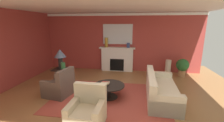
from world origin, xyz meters
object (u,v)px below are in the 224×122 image
object	(u,v)px
vase_mantel_left	(106,42)
potted_plant	(182,66)
sofa	(160,91)
vase_mantel_right	(128,45)
vase_tall_corner	(168,67)
fireplace	(117,60)
armchair_facing_fireplace	(87,113)
mantel_mirror	(118,34)
table_lamp	(60,55)
coffee_table	(109,88)
armchair_near_window	(59,87)
vase_on_side_table	(63,66)
side_table	(62,76)

from	to	relation	value
vase_mantel_left	potted_plant	size ratio (longest dim) A/B	0.57
sofa	vase_mantel_left	size ratio (longest dim) A/B	4.46
vase_mantel_right	potted_plant	world-z (taller)	vase_mantel_right
sofa	vase_tall_corner	distance (m)	2.66
fireplace	armchair_facing_fireplace	size ratio (longest dim) A/B	1.89
sofa	vase_tall_corner	world-z (taller)	sofa
mantel_mirror	table_lamp	size ratio (longest dim) A/B	1.97
vase_tall_corner	sofa	bearing A→B (deg)	-106.00
fireplace	mantel_mirror	xyz separation A→B (m)	(0.00, 0.12, 1.29)
mantel_mirror	armchair_facing_fireplace	xyz separation A→B (m)	(-0.18, -4.56, -1.57)
armchair_facing_fireplace	coffee_table	size ratio (longest dim) A/B	0.95
armchair_near_window	armchair_facing_fireplace	size ratio (longest dim) A/B	1.00
table_lamp	mantel_mirror	bearing A→B (deg)	51.86
coffee_table	vase_mantel_left	xyz separation A→B (m)	(-0.65, 2.94, 1.14)
vase_mantel_right	vase_mantel_left	size ratio (longest dim) A/B	0.49
sofa	mantel_mirror	bearing A→B (deg)	120.18
sofa	vase_tall_corner	size ratio (longest dim) A/B	2.90
potted_plant	fireplace	bearing A→B (deg)	172.10
fireplace	mantel_mirror	world-z (taller)	mantel_mirror
vase_on_side_table	sofa	bearing A→B (deg)	-7.26
vase_mantel_right	vase_on_side_table	world-z (taller)	vase_mantel_right
table_lamp	vase_tall_corner	bearing A→B (deg)	24.57
armchair_near_window	side_table	distance (m)	0.86
table_lamp	coffee_table	bearing A→B (deg)	-19.29
fireplace	armchair_facing_fireplace	world-z (taller)	fireplace
fireplace	armchair_near_window	xyz separation A→B (m)	(-1.58, -3.09, -0.28)
mantel_mirror	coffee_table	distance (m)	3.47
armchair_near_window	sofa	bearing A→B (deg)	4.02
vase_mantel_right	table_lamp	bearing A→B (deg)	-137.47
armchair_facing_fireplace	vase_on_side_table	world-z (taller)	vase_on_side_table
vase_on_side_table	side_table	bearing A→B (deg)	141.34
armchair_near_window	vase_mantel_right	xyz separation A→B (m)	(2.13, 3.04, 1.04)
side_table	table_lamp	xyz separation A→B (m)	(0.00, 0.00, 0.82)
sofa	side_table	size ratio (longest dim) A/B	3.05
armchair_facing_fireplace	vase_mantel_left	size ratio (longest dim) A/B	1.99
armchair_facing_fireplace	side_table	distance (m)	2.75
table_lamp	vase_mantel_left	world-z (taller)	vase_mantel_left
sofa	side_table	distance (m)	3.67
fireplace	vase_on_side_table	size ratio (longest dim) A/B	6.65
sofa	table_lamp	world-z (taller)	table_lamp
coffee_table	mantel_mirror	bearing A→B (deg)	91.81
vase_mantel_right	potted_plant	size ratio (longest dim) A/B	0.28
side_table	vase_tall_corner	xyz separation A→B (m)	(4.35, 1.99, -0.03)
armchair_near_window	side_table	size ratio (longest dim) A/B	1.36
armchair_facing_fireplace	vase_mantel_left	bearing A→B (deg)	94.83
table_lamp	potted_plant	size ratio (longest dim) A/B	0.90
armchair_facing_fireplace	vase_mantel_left	xyz separation A→B (m)	(-0.37, 4.39, 1.17)
sofa	armchair_facing_fireplace	xyz separation A→B (m)	(-1.91, -1.59, 0.01)
coffee_table	vase_mantel_left	world-z (taller)	vase_mantel_left
vase_tall_corner	table_lamp	bearing A→B (deg)	-155.43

